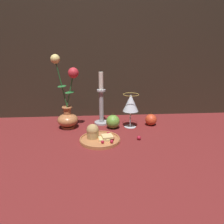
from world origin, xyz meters
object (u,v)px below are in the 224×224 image
object	(u,v)px
candlestick	(101,104)
apple_beside_vase	(113,122)
plate_with_pastries	(98,137)
vase	(67,109)
apple_near_glass	(151,120)
wine_glass	(131,104)

from	to	relation	value
candlestick	apple_beside_vase	bearing A→B (deg)	-53.55
plate_with_pastries	apple_beside_vase	distance (m)	0.18
vase	apple_near_glass	distance (m)	0.47
candlestick	apple_near_glass	bearing A→B (deg)	-10.02
plate_with_pastries	apple_beside_vase	xyz separation A→B (m)	(0.08, 0.16, 0.02)
wine_glass	candlestick	distance (m)	0.17
wine_glass	apple_near_glass	size ratio (longest dim) A/B	2.41
wine_glass	apple_beside_vase	xyz separation A→B (m)	(-0.10, -0.01, -0.09)
apple_beside_vase	apple_near_glass	xyz separation A→B (m)	(0.22, 0.03, -0.00)
apple_beside_vase	apple_near_glass	bearing A→B (deg)	8.15
candlestick	apple_near_glass	world-z (taller)	candlestick
candlestick	plate_with_pastries	bearing A→B (deg)	-95.72
wine_glass	apple_near_glass	distance (m)	0.16
vase	apple_beside_vase	xyz separation A→B (m)	(0.24, -0.02, -0.07)
candlestick	apple_near_glass	distance (m)	0.30
apple_near_glass	candlestick	bearing A→B (deg)	169.98
candlestick	apple_near_glass	size ratio (longest dim) A/B	4.00
plate_with_pastries	apple_beside_vase	world-z (taller)	apple_beside_vase
vase	apple_near_glass	bearing A→B (deg)	0.96
vase	candlestick	distance (m)	0.19
candlestick	apple_beside_vase	world-z (taller)	candlestick
apple_beside_vase	wine_glass	bearing A→B (deg)	8.24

